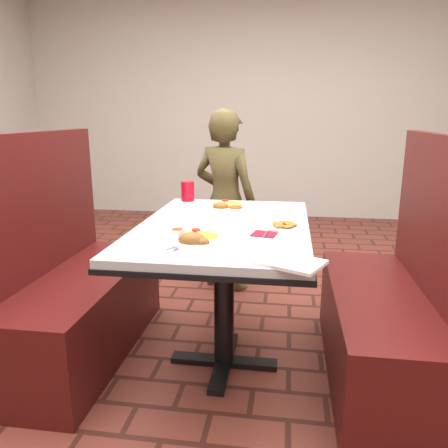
{
  "coord_description": "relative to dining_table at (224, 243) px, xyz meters",
  "views": [
    {
      "loc": [
        0.3,
        -2.0,
        1.26
      ],
      "look_at": [
        0.0,
        0.0,
        0.75
      ],
      "focal_mm": 35.0,
      "sensor_mm": 36.0,
      "label": 1
    }
  ],
  "objects": [
    {
      "name": "lettuce_shreds",
      "position": [
        0.04,
        0.06,
        0.1
      ],
      "size": [
        0.28,
        0.32,
        0.0
      ],
      "primitive_type": null,
      "color": "#7EB94A",
      "rests_on": "dining_table"
    },
    {
      "name": "paper_napkin",
      "position": [
        0.32,
        -0.54,
        0.1
      ],
      "size": [
        0.27,
        0.24,
        0.01
      ],
      "primitive_type": "cube",
      "rotation": [
        0.0,
        0.0,
        -0.45
      ],
      "color": "white",
      "rests_on": "dining_table"
    },
    {
      "name": "spoon_utensil",
      "position": [
        0.21,
        -0.17,
        0.1
      ],
      "size": [
        0.02,
        0.12,
        0.0
      ],
      "primitive_type": "cube",
      "rotation": [
        0.0,
        0.0,
        -0.09
      ],
      "color": "silver",
      "rests_on": "dining_table"
    },
    {
      "name": "booth_bench_left",
      "position": [
        -0.8,
        0.0,
        -0.32
      ],
      "size": [
        0.47,
        1.2,
        1.17
      ],
      "color": "#4E1311",
      "rests_on": "ground"
    },
    {
      "name": "plantain_plate",
      "position": [
        0.29,
        -0.05,
        0.11
      ],
      "size": [
        0.18,
        0.18,
        0.03
      ],
      "rotation": [
        0.0,
        0.0,
        0.15
      ],
      "color": "white",
      "rests_on": "dining_table"
    },
    {
      "name": "diner_person",
      "position": [
        -0.15,
        1.06,
        -0.0
      ],
      "size": [
        0.55,
        0.46,
        1.3
      ],
      "primitive_type": "imported",
      "rotation": [
        0.0,
        0.0,
        2.79
      ],
      "color": "brown",
      "rests_on": "ground"
    },
    {
      "name": "dining_table",
      "position": [
        0.0,
        0.0,
        0.0
      ],
      "size": [
        0.81,
        1.21,
        0.75
      ],
      "color": "#BBBEC1",
      "rests_on": "ground"
    },
    {
      "name": "red_tumbler",
      "position": [
        -0.3,
        0.54,
        0.16
      ],
      "size": [
        0.08,
        0.08,
        0.12
      ],
      "primitive_type": "cylinder",
      "color": "red",
      "rests_on": "dining_table"
    },
    {
      "name": "fork_utensil",
      "position": [
        -0.12,
        -0.41,
        0.11
      ],
      "size": [
        0.06,
        0.13,
        0.0
      ],
      "primitive_type": "cube",
      "rotation": [
        0.0,
        0.0,
        -0.42
      ],
      "color": "silver",
      "rests_on": "dining_table"
    },
    {
      "name": "maroon_napkin",
      "position": [
        0.2,
        -0.16,
        0.1
      ],
      "size": [
        0.12,
        0.12,
        0.0
      ],
      "primitive_type": "cube",
      "rotation": [
        0.0,
        0.0,
        -0.19
      ],
      "color": "maroon",
      "rests_on": "dining_table"
    },
    {
      "name": "near_dinner_plate",
      "position": [
        -0.07,
        -0.32,
        0.12
      ],
      "size": [
        0.25,
        0.25,
        0.08
      ],
      "rotation": [
        0.0,
        0.0,
        -0.01
      ],
      "color": "white",
      "rests_on": "dining_table"
    },
    {
      "name": "booth_bench_right",
      "position": [
        0.8,
        0.0,
        -0.32
      ],
      "size": [
        0.47,
        1.2,
        1.17
      ],
      "color": "#4E1311",
      "rests_on": "ground"
    },
    {
      "name": "far_dinner_plate",
      "position": [
        -0.03,
        0.35,
        0.12
      ],
      "size": [
        0.26,
        0.26,
        0.07
      ],
      "rotation": [
        0.0,
        0.0,
        -0.1
      ],
      "color": "white",
      "rests_on": "dining_table"
    },
    {
      "name": "knife_utensil",
      "position": [
        -0.12,
        -0.39,
        0.11
      ],
      "size": [
        0.03,
        0.16,
        0.0
      ],
      "primitive_type": "cube",
      "rotation": [
        0.0,
        0.0,
        -0.11
      ],
      "color": "silver",
      "rests_on": "dining_table"
    }
  ]
}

